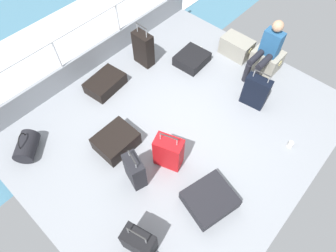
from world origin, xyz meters
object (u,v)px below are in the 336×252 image
(suitcase_4, at_px, (192,59))
(passenger_seated, at_px, (267,49))
(suitcase_1, at_px, (169,152))
(suitcase_5, at_px, (116,141))
(suitcase_0, at_px, (135,171))
(suitcase_8, at_px, (139,242))
(suitcase_3, at_px, (210,200))
(cargo_crate_1, at_px, (266,60))
(suitcase_2, at_px, (143,49))
(duffel_bag, at_px, (27,146))
(suitcase_6, at_px, (105,83))
(cargo_crate_0, at_px, (236,47))
(suitcase_7, at_px, (256,92))
(paper_cup, at_px, (290,144))

(suitcase_4, bearing_deg, passenger_seated, 30.66)
(suitcase_4, bearing_deg, suitcase_1, -59.70)
(suitcase_4, xyz_separation_m, suitcase_5, (0.33, -2.32, 0.04))
(suitcase_0, height_order, suitcase_8, suitcase_0)
(suitcase_0, height_order, suitcase_1, suitcase_1)
(suitcase_1, xyz_separation_m, suitcase_3, (0.88, -0.09, -0.20))
(suitcase_1, relative_size, suitcase_3, 0.96)
(cargo_crate_1, relative_size, suitcase_2, 0.66)
(cargo_crate_1, relative_size, suitcase_8, 0.81)
(suitcase_5, xyz_separation_m, duffel_bag, (-0.97, -1.02, 0.02))
(suitcase_2, relative_size, suitcase_6, 1.17)
(suitcase_2, bearing_deg, duffel_bag, -88.16)
(cargo_crate_0, relative_size, suitcase_4, 1.02)
(cargo_crate_0, relative_size, suitcase_3, 0.82)
(suitcase_1, bearing_deg, passenger_seated, 90.05)
(cargo_crate_0, bearing_deg, duffel_bag, -105.34)
(cargo_crate_1, relative_size, passenger_seated, 0.52)
(suitcase_6, bearing_deg, duffel_bag, -85.34)
(suitcase_6, bearing_deg, cargo_crate_0, 61.97)
(suitcase_1, height_order, suitcase_7, suitcase_7)
(paper_cup, bearing_deg, suitcase_3, -103.77)
(cargo_crate_1, xyz_separation_m, suitcase_8, (0.58, -4.03, 0.06))
(cargo_crate_1, relative_size, suitcase_4, 0.90)
(suitcase_5, height_order, duffel_bag, duffel_bag)
(suitcase_5, relative_size, duffel_bag, 1.17)
(suitcase_4, bearing_deg, suitcase_3, -45.54)
(suitcase_7, relative_size, suitcase_8, 1.09)
(suitcase_6, xyz_separation_m, suitcase_7, (2.25, 1.53, 0.20))
(duffel_bag, bearing_deg, suitcase_6, 94.66)
(suitcase_1, relative_size, suitcase_4, 1.20)
(cargo_crate_0, bearing_deg, suitcase_2, -130.59)
(suitcase_4, height_order, suitcase_7, suitcase_7)
(suitcase_2, bearing_deg, suitcase_3, -27.64)
(passenger_seated, bearing_deg, suitcase_1, -89.95)
(cargo_crate_0, relative_size, suitcase_5, 1.01)
(cargo_crate_1, distance_m, suitcase_6, 3.13)
(suitcase_8, bearing_deg, passenger_seated, 98.53)
(suitcase_0, relative_size, suitcase_7, 0.93)
(paper_cup, bearing_deg, suitcase_5, -137.90)
(suitcase_3, height_order, suitcase_4, same)
(duffel_bag, distance_m, paper_cup, 4.24)
(suitcase_8, height_order, paper_cup, suitcase_8)
(suitcase_5, distance_m, duffel_bag, 1.40)
(suitcase_5, bearing_deg, cargo_crate_1, 75.59)
(suitcase_3, height_order, paper_cup, suitcase_3)
(suitcase_0, xyz_separation_m, suitcase_8, (0.74, -0.64, -0.03))
(cargo_crate_0, bearing_deg, suitcase_4, -122.14)
(suitcase_3, relative_size, suitcase_5, 1.24)
(suitcase_5, bearing_deg, suitcase_3, 8.46)
(cargo_crate_0, xyz_separation_m, suitcase_6, (-1.28, -2.40, -0.08))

